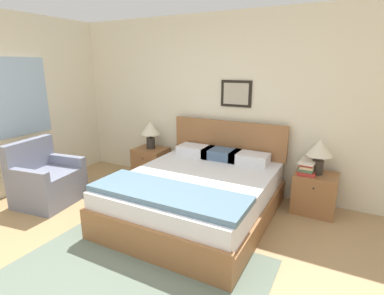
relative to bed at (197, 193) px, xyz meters
name	(u,v)px	position (x,y,z in m)	size (l,w,h in m)	color
ground_plane	(91,292)	(-0.18, -1.63, -0.30)	(16.00, 16.00, 0.00)	tan
wall_back	(220,104)	(-0.18, 1.12, 1.00)	(7.49, 0.09, 2.60)	beige
wall_left	(27,104)	(-2.76, -0.28, 1.00)	(0.08, 5.12, 2.60)	beige
area_rug_main	(134,274)	(0.00, -1.28, -0.30)	(2.33, 1.69, 0.01)	slate
bed	(197,193)	(0.00, 0.00, 0.00)	(1.76, 2.11, 1.07)	#936038
armchair	(46,182)	(-2.03, -0.63, 0.00)	(0.80, 0.87, 0.88)	gray
nightstand_near_window	(151,163)	(-1.30, 0.82, -0.04)	(0.52, 0.46, 0.52)	#936038
nightstand_by_door	(314,193)	(1.30, 0.82, -0.04)	(0.52, 0.46, 0.52)	#936038
table_lamp_near_window	(150,130)	(-1.30, 0.83, 0.53)	(0.32, 0.32, 0.45)	#2D2823
table_lamp_by_door	(319,151)	(1.30, 0.83, 0.53)	(0.32, 0.32, 0.45)	#2D2823
book_thick_bottom	(307,172)	(1.18, 0.77, 0.24)	(0.23, 0.28, 0.04)	#B7332D
book_hardcover_middle	(307,169)	(1.18, 0.77, 0.28)	(0.21, 0.25, 0.04)	#4C7551
book_novel_upper	(307,166)	(1.18, 0.77, 0.32)	(0.16, 0.25, 0.03)	beige
book_slim_near_top	(307,164)	(1.18, 0.77, 0.35)	(0.17, 0.22, 0.03)	#B7332D
book_paperback_top	(308,162)	(1.18, 0.77, 0.38)	(0.21, 0.28, 0.03)	silver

